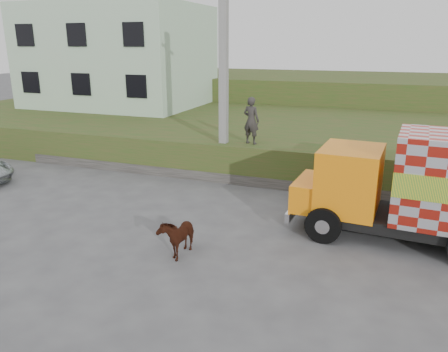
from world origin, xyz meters
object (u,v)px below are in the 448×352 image
at_px(cargo_truck, 441,190).
at_px(cow, 178,235).
at_px(utility_pole, 224,76).
at_px(pedestrian, 251,120).

xyz_separation_m(cargo_truck, cow, (-6.32, -2.86, -1.06)).
bearing_deg(utility_pole, cow, -80.07).
xyz_separation_m(utility_pole, cow, (1.15, -6.59, -3.54)).
distance_m(cow, pedestrian, 7.04).
bearing_deg(pedestrian, utility_pole, 23.59).
bearing_deg(pedestrian, cow, 103.70).
bearing_deg(cargo_truck, utility_pole, 157.63).
relative_size(cargo_truck, cow, 5.60).
height_order(cargo_truck, cow, cargo_truck).
relative_size(cargo_truck, pedestrian, 3.86).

